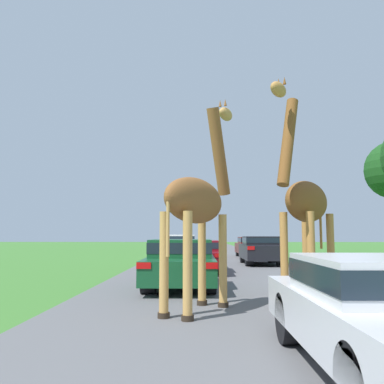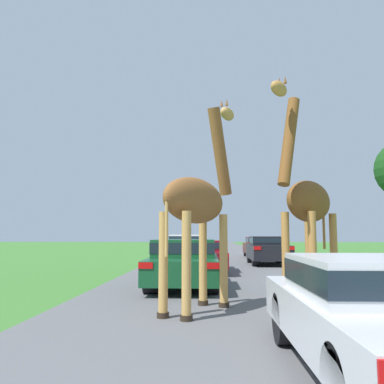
{
  "view_description": "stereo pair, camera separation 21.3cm",
  "coord_description": "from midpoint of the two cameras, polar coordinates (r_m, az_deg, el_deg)",
  "views": [
    {
      "loc": [
        -0.81,
        0.47,
        1.5
      ],
      "look_at": [
        -0.93,
        8.51,
        2.34
      ],
      "focal_mm": 38.0,
      "sensor_mm": 36.0,
      "label": 1
    },
    {
      "loc": [
        -0.6,
        0.48,
        1.5
      ],
      "look_at": [
        -0.93,
        8.51,
        2.34
      ],
      "focal_mm": 38.0,
      "sensor_mm": 36.0,
      "label": 2
    }
  ],
  "objects": [
    {
      "name": "car_verge_right",
      "position": [
        23.44,
        -0.58,
        -7.69
      ],
      "size": [
        1.97,
        4.65,
        1.48
      ],
      "color": "silver",
      "rests_on": "ground"
    },
    {
      "name": "road",
      "position": [
        29.57,
        3.77,
        -8.84
      ],
      "size": [
        7.6,
        120.0,
        0.0
      ],
      "color": "#5B5B5E",
      "rests_on": "ground"
    },
    {
      "name": "giraffe_near_road",
      "position": [
        8.18,
        1.72,
        -1.51
      ],
      "size": [
        1.71,
        2.76,
        4.65
      ],
      "rotation": [
        0.0,
        0.0,
        -0.48
      ],
      "color": "tan",
      "rests_on": "ground"
    },
    {
      "name": "giraffe_companion",
      "position": [
        9.47,
        16.5,
        -1.61
      ],
      "size": [
        1.91,
        2.4,
        4.77
      ],
      "rotation": [
        0.0,
        0.0,
        2.52
      ],
      "color": "#B77F3D",
      "rests_on": "ground"
    },
    {
      "name": "car_far_ahead",
      "position": [
        16.65,
        2.07,
        -8.75
      ],
      "size": [
        1.79,
        4.59,
        1.25
      ],
      "color": "maroon",
      "rests_on": "ground"
    },
    {
      "name": "car_queue_right",
      "position": [
        20.87,
        10.89,
        -7.91
      ],
      "size": [
        1.84,
        4.0,
        1.39
      ],
      "color": "black",
      "rests_on": "ground"
    },
    {
      "name": "car_lead_maroon",
      "position": [
        4.95,
        26.19,
        -14.76
      ],
      "size": [
        1.82,
        4.32,
        1.26
      ],
      "color": "silver",
      "rests_on": "ground"
    },
    {
      "name": "car_rear_follower",
      "position": [
        11.74,
        -0.58,
        -9.78
      ],
      "size": [
        1.9,
        4.24,
        1.35
      ],
      "color": "#144C28",
      "rests_on": "ground"
    },
    {
      "name": "car_queue_left",
      "position": [
        27.01,
        9.68,
        -7.52
      ],
      "size": [
        1.79,
        4.81,
        1.32
      ],
      "color": "#561914",
      "rests_on": "ground"
    }
  ]
}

